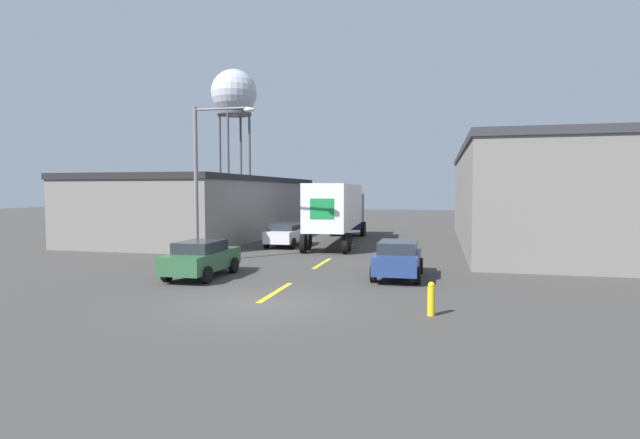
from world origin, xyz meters
TOP-DOWN VIEW (x-y plane):
  - ground_plane at (0.00, 0.00)m, footprint 160.00×160.00m
  - road_centerline at (0.00, 9.18)m, footprint 0.20×18.04m
  - warehouse_left at (-12.36, 22.47)m, footprint 10.78×23.85m
  - warehouse_right at (13.06, 21.11)m, footprint 12.17×26.11m
  - semi_truck at (-1.15, 19.03)m, footprint 3.56×14.14m
  - parked_car_right_near at (4.01, 5.97)m, footprint 1.95×4.23m
  - parked_car_left_far at (-4.01, 15.97)m, footprint 1.95×4.23m
  - parked_car_left_near at (-4.01, 4.15)m, footprint 1.95×4.23m
  - water_tower at (-18.15, 40.80)m, footprint 5.40×5.40m
  - street_lamp at (-5.78, 7.99)m, footprint 3.24×0.32m
  - fire_hydrant at (5.46, -0.19)m, footprint 0.22×0.22m

SIDE VIEW (x-z plane):
  - ground_plane at x=0.00m, z-range 0.00..0.00m
  - road_centerline at x=0.00m, z-range 0.00..0.01m
  - fire_hydrant at x=5.46m, z-range 0.00..0.99m
  - parked_car_right_near at x=4.01m, z-range 0.05..1.59m
  - parked_car_left_far at x=-4.01m, z-range 0.05..1.59m
  - parked_car_left_near at x=-4.01m, z-range 0.05..1.59m
  - warehouse_left at x=-12.36m, z-range 0.01..4.70m
  - semi_truck at x=-1.15m, z-range 0.42..4.47m
  - warehouse_right at x=13.06m, z-range 0.00..6.42m
  - street_lamp at x=-5.78m, z-range 0.71..8.49m
  - water_tower at x=-18.15m, z-range 5.96..23.85m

